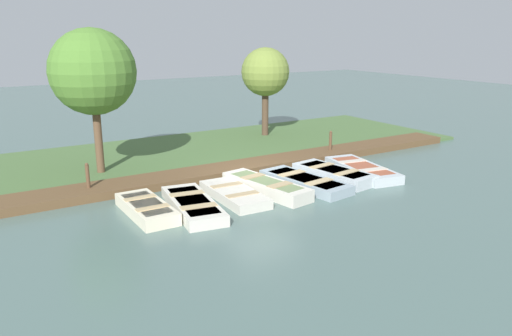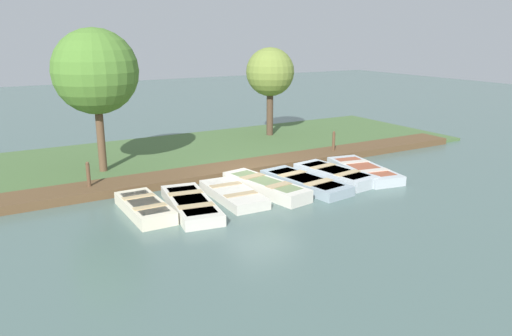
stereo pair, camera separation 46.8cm
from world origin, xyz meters
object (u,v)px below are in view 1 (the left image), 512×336
Objects in this scene: rowboat_2 at (234,194)px; mooring_post_near at (88,179)px; rowboat_4 at (305,182)px; rowboat_0 at (147,208)px; rowboat_5 at (334,174)px; park_tree_left at (265,73)px; rowboat_3 at (266,186)px; mooring_post_far at (330,143)px; rowboat_1 at (193,205)px; park_tree_far_left at (93,72)px; rowboat_6 at (362,170)px.

rowboat_2 is 4.79m from mooring_post_near.
rowboat_2 is 2.74m from rowboat_4.
rowboat_0 is 0.92× the size of rowboat_2.
park_tree_left is (-7.64, 1.98, 3.04)m from rowboat_5.
mooring_post_far reaches higher than rowboat_3.
park_tree_far_left reaches higher than rowboat_1.
mooring_post_far is (0.00, 10.20, 0.00)m from mooring_post_near.
mooring_post_near reaches higher than rowboat_5.
rowboat_4 is 0.67× the size of park_tree_far_left.
mooring_post_far is (-2.67, 9.21, 0.37)m from rowboat_0.
rowboat_3 is at bearing -103.09° from rowboat_4.
mooring_post_far is (-2.79, 6.33, 0.40)m from rowboat_2.
rowboat_6 is 8.29m from park_tree_left.
rowboat_6 is 0.68× the size of park_tree_far_left.
park_tree_left is at bearing 144.76° from rowboat_1.
rowboat_2 is (-0.26, 1.58, -0.01)m from rowboat_1.
mooring_post_near is at bearing -121.56° from rowboat_4.
rowboat_6 is (0.04, 4.30, -0.04)m from rowboat_3.
mooring_post_far is 5.56m from park_tree_left.
rowboat_3 reaches higher than rowboat_0.
rowboat_4 is 4.64m from mooring_post_far.
park_tree_left is (-4.87, -0.18, 2.68)m from mooring_post_far.
rowboat_0 is at bearing -73.85° from mooring_post_far.
mooring_post_near is 11.46m from park_tree_left.
park_tree_far_left is at bearing -148.20° from rowboat_2.
rowboat_0 is at bearing 20.28° from mooring_post_near.
rowboat_1 is 3.14× the size of mooring_post_near.
park_tree_far_left reaches higher than rowboat_2.
rowboat_6 is 3.25× the size of mooring_post_far.
rowboat_6 is 0.81× the size of park_tree_left.
rowboat_6 is (0.14, 8.40, -0.02)m from rowboat_0.
park_tree_left reaches higher than rowboat_6.
rowboat_6 is (0.04, 1.35, -0.02)m from rowboat_5.
rowboat_0 is 0.84× the size of rowboat_5.
park_tree_far_left is 9.39m from park_tree_left.
mooring_post_far is at bearing 108.86° from rowboat_3.
rowboat_1 is at bearing 73.29° from rowboat_0.
rowboat_3 is 3.22× the size of mooring_post_near.
rowboat_2 is at bearing -38.75° from park_tree_left.
mooring_post_near is (-2.81, -9.39, 0.38)m from rowboat_6.
rowboat_5 is 0.90× the size of rowboat_6.
park_tree_far_left reaches higher than park_tree_left.
mooring_post_near reaches higher than rowboat_0.
rowboat_5 is at bearing 88.94° from rowboat_0.
mooring_post_near reaches higher than rowboat_1.
park_tree_left is (-7.79, 3.41, 3.07)m from rowboat_4.
rowboat_1 is 2.81m from rowboat_3.
rowboat_5 is (-0.29, 5.75, 0.03)m from rowboat_1.
rowboat_4 is at bearing -91.67° from rowboat_5.
rowboat_0 reaches higher than rowboat_2.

